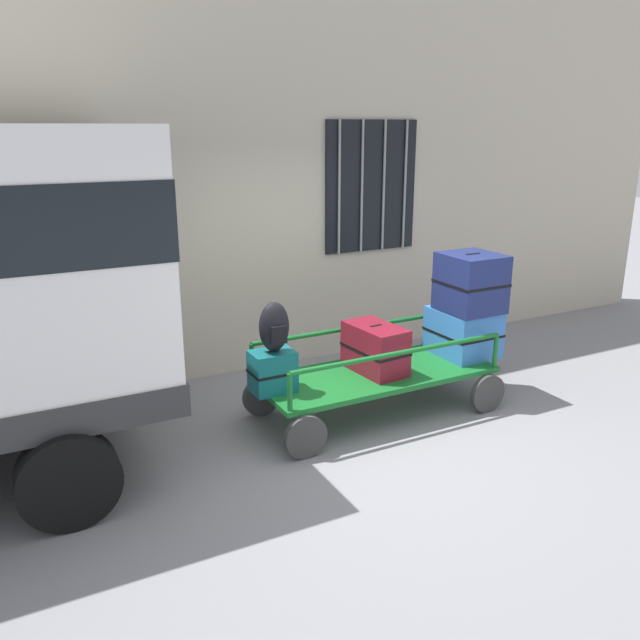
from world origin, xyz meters
name	(u,v)px	position (x,y,z in m)	size (l,w,h in m)	color
ground_plane	(375,443)	(0.00, 0.00, 0.00)	(40.00, 40.00, 0.00)	gray
building_wall	(264,143)	(0.01, 2.36, 2.50)	(12.00, 0.38, 5.00)	#BCB29E
luggage_cart	(376,379)	(0.33, 0.53, 0.35)	(2.35, 1.01, 0.43)	#146023
cart_railing	(377,343)	(0.33, 0.53, 0.72)	(2.24, 0.87, 0.35)	#146023
suitcase_left_bottom	(273,371)	(-0.73, 0.56, 0.62)	(0.39, 0.29, 0.38)	#0F5960
suitcase_midleft_bottom	(375,348)	(0.33, 0.55, 0.66)	(0.43, 0.67, 0.46)	maroon
suitcase_center_bottom	(463,332)	(1.39, 0.56, 0.67)	(0.57, 0.65, 0.48)	#3372C6
suitcase_center_middle	(471,283)	(1.39, 0.49, 1.20)	(0.54, 0.57, 0.58)	navy
backpack	(274,327)	(-0.71, 0.53, 1.03)	(0.27, 0.22, 0.44)	black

